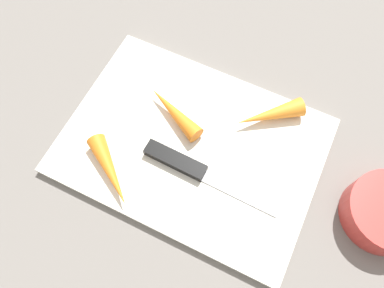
# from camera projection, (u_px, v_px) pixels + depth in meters

# --- Properties ---
(ground_plane) EXTENTS (1.40, 1.40, 0.00)m
(ground_plane) POSITION_uv_depth(u_px,v_px,m) (192.00, 147.00, 0.53)
(ground_plane) COLOR slate
(cutting_board) EXTENTS (0.36, 0.26, 0.01)m
(cutting_board) POSITION_uv_depth(u_px,v_px,m) (192.00, 146.00, 0.53)
(cutting_board) COLOR silver
(cutting_board) RESTS_ON ground_plane
(knife) EXTENTS (0.20, 0.03, 0.01)m
(knife) POSITION_uv_depth(u_px,v_px,m) (184.00, 164.00, 0.50)
(knife) COLOR #B7B7BC
(knife) RESTS_ON cutting_board
(carrot_medium) EXTENTS (0.10, 0.06, 0.03)m
(carrot_medium) POSITION_uv_depth(u_px,v_px,m) (174.00, 112.00, 0.53)
(carrot_medium) COLOR orange
(carrot_medium) RESTS_ON cutting_board
(carrot_shortest) EXTENTS (0.09, 0.09, 0.03)m
(carrot_shortest) POSITION_uv_depth(u_px,v_px,m) (269.00, 115.00, 0.53)
(carrot_shortest) COLOR orange
(carrot_shortest) RESTS_ON cutting_board
(carrot_longest) EXTENTS (0.10, 0.08, 0.03)m
(carrot_longest) POSITION_uv_depth(u_px,v_px,m) (110.00, 171.00, 0.49)
(carrot_longest) COLOR orange
(carrot_longest) RESTS_ON cutting_board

